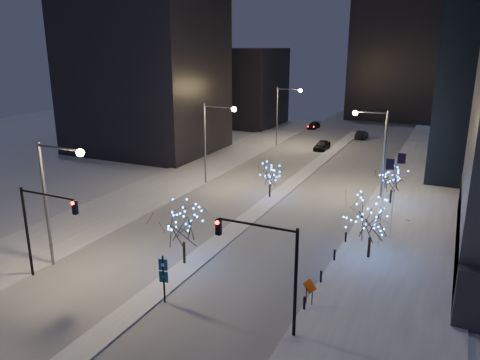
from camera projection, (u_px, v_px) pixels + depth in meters
The scene contains 25 objects.
ground at pixel (141, 305), 31.50m from camera, with size 160.00×160.00×0.00m, color silver.
road at pixel (301, 177), 61.92m from camera, with size 20.00×130.00×0.02m, color #A7ACB5.
median at pixel (289, 186), 57.56m from camera, with size 2.00×80.00×0.15m, color white.
east_sidewalk at pixel (408, 235), 42.76m from camera, with size 10.00×90.00×0.15m, color white.
west_sidewalk at pixel (147, 194), 54.56m from camera, with size 8.00×90.00×0.15m, color white.
filler_west_near at pixel (145, 76), 74.29m from camera, with size 22.00×18.00×24.00m, color black.
filler_west_far at pixel (237, 87), 100.68m from camera, with size 18.00×16.00×16.00m, color black.
horizon_block at pixel (411, 24), 103.13m from camera, with size 24.00×14.00×42.00m, color black.
street_lamp_w_near at pixel (54, 189), 35.05m from camera, with size 4.40×0.56×10.00m.
street_lamp_w_mid at pixel (212, 133), 56.78m from camera, with size 4.40×0.56×10.00m.
street_lamp_w_far at pixel (283, 108), 78.51m from camera, with size 4.40×0.56×10.00m.
street_lamp_east at pixel (377, 142), 51.66m from camera, with size 3.90×0.56×10.00m.
traffic_signal_west at pixel (41, 220), 33.59m from camera, with size 5.26×0.43×7.00m.
traffic_signal_east at pixel (271, 260), 27.39m from camera, with size 5.26×0.43×7.00m.
flagpoles at pixel (389, 192), 39.71m from camera, with size 1.35×2.60×8.00m.
bollards at pixel (328, 265), 35.87m from camera, with size 0.16×12.16×0.90m.
car_near at pixel (322, 145), 77.38m from camera, with size 1.86×4.62×1.57m, color black.
car_mid at pixel (362, 135), 86.35m from camera, with size 1.56×4.47×1.47m, color black.
car_far at pixel (314, 125), 96.76m from camera, with size 1.81×4.44×1.29m, color black.
holiday_tree_median_near at pixel (183, 225), 36.36m from camera, with size 4.52×4.52×5.03m.
holiday_tree_median_far at pixel (270, 175), 52.58m from camera, with size 3.71×3.71×3.90m.
holiday_tree_plaza_near at pixel (371, 218), 37.34m from camera, with size 5.27×5.27×5.42m.
holiday_tree_plaza_far at pixel (392, 179), 50.41m from camera, with size 3.53×3.53×4.26m.
wayfinding_sign at pixel (164, 274), 31.24m from camera, with size 0.62×0.21×3.48m.
construction_sign at pixel (310, 289), 31.07m from camera, with size 1.09×0.43×1.89m.
Camera 1 is at (17.88, -22.39, 16.96)m, focal length 35.00 mm.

